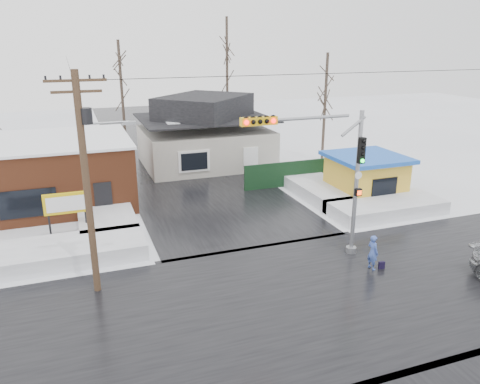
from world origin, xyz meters
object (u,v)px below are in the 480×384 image
object	(u,v)px
marquee_sign	(66,205)
traffic_signal	(329,167)
pedestrian	(373,253)
utility_pole	(87,173)
kiosk	(366,176)

from	to	relation	value
marquee_sign	traffic_signal	bearing A→B (deg)	-29.72
marquee_sign	pedestrian	bearing A→B (deg)	-32.72
traffic_signal	utility_pole	size ratio (longest dim) A/B	0.78
traffic_signal	kiosk	distance (m)	10.43
traffic_signal	pedestrian	size ratio (longest dim) A/B	4.27
traffic_signal	marquee_sign	size ratio (longest dim) A/B	2.75
utility_pole	traffic_signal	bearing A→B (deg)	-2.95
marquee_sign	pedestrian	size ratio (longest dim) A/B	1.56
kiosk	traffic_signal	bearing A→B (deg)	-135.16
marquee_sign	kiosk	size ratio (longest dim) A/B	0.55
kiosk	pedestrian	bearing A→B (deg)	-122.35
utility_pole	pedestrian	world-z (taller)	utility_pole
traffic_signal	marquee_sign	world-z (taller)	traffic_signal
pedestrian	marquee_sign	bearing A→B (deg)	49.73
kiosk	pedestrian	distance (m)	10.44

